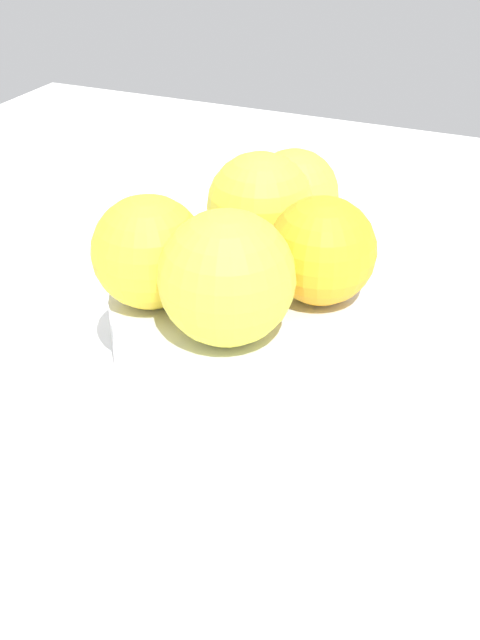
# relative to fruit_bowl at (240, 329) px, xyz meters

# --- Properties ---
(ground_plane) EXTENTS (1.10, 1.10, 0.02)m
(ground_plane) POSITION_rel_fruit_bowl_xyz_m (0.00, 0.00, -0.04)
(ground_plane) COLOR white
(fruit_bowl) EXTENTS (0.17, 0.17, 0.06)m
(fruit_bowl) POSITION_rel_fruit_bowl_xyz_m (0.00, 0.00, 0.00)
(fruit_bowl) COLOR silver
(fruit_bowl) RESTS_ON ground_plane
(orange_in_bowl_0) EXTENTS (0.07, 0.07, 0.07)m
(orange_in_bowl_0) POSITION_rel_fruit_bowl_xyz_m (0.05, 0.01, 0.06)
(orange_in_bowl_0) COLOR #F9A823
(orange_in_bowl_0) RESTS_ON fruit_bowl
(orange_in_bowl_1) EXTENTS (0.07, 0.07, 0.07)m
(orange_in_bowl_1) POSITION_rel_fruit_bowl_xyz_m (-0.01, 0.06, 0.07)
(orange_in_bowl_1) COLOR yellow
(orange_in_bowl_1) RESTS_ON fruit_bowl
(orange_in_bowl_2) EXTENTS (0.07, 0.07, 0.07)m
(orange_in_bowl_2) POSITION_rel_fruit_bowl_xyz_m (-0.05, -0.04, 0.07)
(orange_in_bowl_2) COLOR yellow
(orange_in_bowl_2) RESTS_ON fruit_bowl
(orange_in_bowl_3) EXTENTS (0.08, 0.08, 0.08)m
(orange_in_bowl_3) POSITION_rel_fruit_bowl_xyz_m (0.01, -0.05, 0.07)
(orange_in_bowl_3) COLOR yellow
(orange_in_bowl_3) RESTS_ON fruit_bowl
(orange_loose_0) EXTENTS (0.08, 0.08, 0.08)m
(orange_loose_0) POSITION_rel_fruit_bowl_xyz_m (-0.04, 0.21, 0.01)
(orange_loose_0) COLOR yellow
(orange_loose_0) RESTS_ON ground_plane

